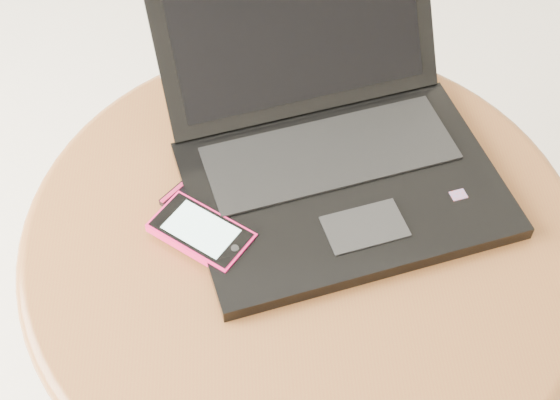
{
  "coord_description": "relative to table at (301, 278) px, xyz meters",
  "views": [
    {
      "loc": [
        -0.04,
        -0.66,
        1.31
      ],
      "look_at": [
        -0.01,
        -0.11,
        0.61
      ],
      "focal_mm": 49.34,
      "sensor_mm": 36.0,
      "label": 1
    }
  ],
  "objects": [
    {
      "name": "phone_black",
      "position": [
        -0.12,
        0.03,
        0.12
      ],
      "size": [
        0.11,
        0.11,
        0.01
      ],
      "color": "black",
      "rests_on": "table"
    },
    {
      "name": "laptop",
      "position": [
        0.04,
        0.1,
        0.16
      ],
      "size": [
        0.46,
        0.47,
        0.22
      ],
      "color": "black",
      "rests_on": "table"
    },
    {
      "name": "phone_pink",
      "position": [
        -0.12,
        -0.01,
        0.13
      ],
      "size": [
        0.13,
        0.12,
        0.01
      ],
      "color": "#E5155B",
      "rests_on": "phone_black"
    },
    {
      "name": "table",
      "position": [
        0.0,
        0.0,
        0.0
      ],
      "size": [
        0.7,
        0.7,
        0.55
      ],
      "color": "#521F0E",
      "rests_on": "ground"
    }
  ]
}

